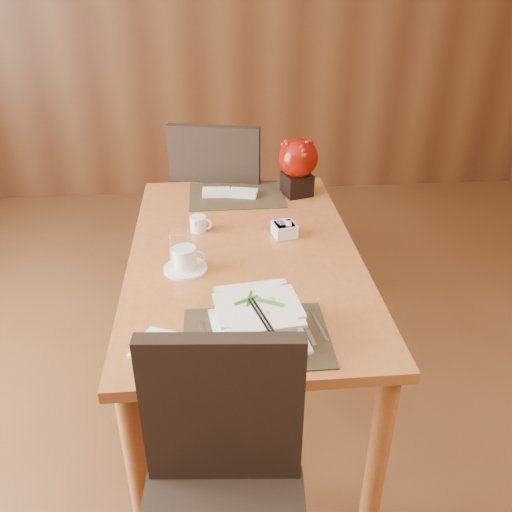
{
  "coord_description": "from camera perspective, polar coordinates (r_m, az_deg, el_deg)",
  "views": [
    {
      "loc": [
        -0.12,
        -1.27,
        1.8
      ],
      "look_at": [
        0.03,
        0.35,
        0.87
      ],
      "focal_mm": 38.0,
      "sensor_mm": 36.0,
      "label": 1
    }
  ],
  "objects": [
    {
      "name": "near_chair",
      "position": [
        1.56,
        -3.56,
        -23.63
      ],
      "size": [
        0.49,
        0.49,
        0.97
      ],
      "rotation": [
        0.0,
        0.0,
        -0.08
      ],
      "color": "black",
      "rests_on": "ground"
    },
    {
      "name": "creamer_jug",
      "position": [
        2.31,
        -6.1,
        3.42
      ],
      "size": [
        0.11,
        0.11,
        0.06
      ],
      "primitive_type": null,
      "rotation": [
        0.0,
        0.0,
        -0.36
      ],
      "color": "white",
      "rests_on": "dining_table"
    },
    {
      "name": "berry_decor",
      "position": [
        2.61,
        4.42,
        9.71
      ],
      "size": [
        0.19,
        0.19,
        0.28
      ],
      "rotation": [
        0.0,
        0.0,
        0.28
      ],
      "color": "black",
      "rests_on": "dining_table"
    },
    {
      "name": "placemat_near",
      "position": [
        1.69,
        0.04,
        -8.56
      ],
      "size": [
        0.45,
        0.33,
        0.01
      ],
      "primitive_type": "cube",
      "color": "black",
      "rests_on": "dining_table"
    },
    {
      "name": "water_glass",
      "position": [
        2.02,
        -8.21,
        0.62
      ],
      "size": [
        0.09,
        0.09,
        0.15
      ],
      "primitive_type": "cylinder",
      "rotation": [
        0.0,
        0.0,
        -0.43
      ],
      "color": "white",
      "rests_on": "dining_table"
    },
    {
      "name": "napkins_far",
      "position": [
        2.63,
        -2.59,
        6.67
      ],
      "size": [
        0.28,
        0.13,
        0.02
      ],
      "primitive_type": null,
      "rotation": [
        0.0,
        0.0,
        -0.16
      ],
      "color": "white",
      "rests_on": "dining_table"
    },
    {
      "name": "soup_setting",
      "position": [
        1.67,
        0.21,
        -6.71
      ],
      "size": [
        0.31,
        0.31,
        0.11
      ],
      "rotation": [
        0.0,
        0.0,
        0.13
      ],
      "color": "white",
      "rests_on": "dining_table"
    },
    {
      "name": "dining_table",
      "position": [
        2.2,
        -1.23,
        -1.7
      ],
      "size": [
        0.9,
        1.5,
        0.75
      ],
      "color": "#B16531",
      "rests_on": "ground"
    },
    {
      "name": "far_chair",
      "position": [
        2.99,
        -3.73,
        5.82
      ],
      "size": [
        0.58,
        0.58,
        1.04
      ],
      "rotation": [
        0.0,
        0.0,
        2.92
      ],
      "color": "black",
      "rests_on": "ground"
    },
    {
      "name": "coffee_cup",
      "position": [
        2.02,
        -7.47,
        -0.47
      ],
      "size": [
        0.16,
        0.16,
        0.09
      ],
      "rotation": [
        0.0,
        0.0,
        -0.17
      ],
      "color": "white",
      "rests_on": "dining_table"
    },
    {
      "name": "back_wall",
      "position": [
        4.29,
        -3.79,
        24.41
      ],
      "size": [
        5.0,
        0.02,
        2.8
      ],
      "primitive_type": "cube",
      "color": "#573119",
      "rests_on": "ground"
    },
    {
      "name": "sugar_caddy",
      "position": [
        2.26,
        3.01,
        2.79
      ],
      "size": [
        0.11,
        0.11,
        0.05
      ],
      "primitive_type": "cube",
      "rotation": [
        0.0,
        0.0,
        0.21
      ],
      "color": "white",
      "rests_on": "dining_table"
    },
    {
      "name": "ground",
      "position": [
        2.21,
        0.16,
        -24.91
      ],
      "size": [
        6.0,
        6.0,
        0.0
      ],
      "primitive_type": "plane",
      "color": "brown",
      "rests_on": "ground"
    },
    {
      "name": "bread_plate",
      "position": [
        1.68,
        -9.98,
        -9.37
      ],
      "size": [
        0.2,
        0.2,
        0.01
      ],
      "primitive_type": "cube",
      "rotation": [
        0.0,
        0.0,
        -0.41
      ],
      "color": "white",
      "rests_on": "dining_table"
    },
    {
      "name": "placemat_far",
      "position": [
        2.64,
        -2.09,
        6.4
      ],
      "size": [
        0.45,
        0.33,
        0.01
      ],
      "primitive_type": "cube",
      "color": "black",
      "rests_on": "dining_table"
    }
  ]
}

